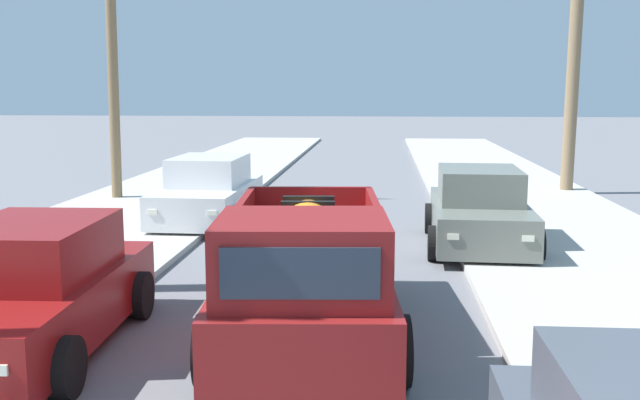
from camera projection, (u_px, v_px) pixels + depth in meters
The scene contains 8 objects.
sidewalk_left at pixel (87, 237), 15.06m from camera, with size 4.67×60.00×0.12m, color #B2AFA8.
sidewalk_right at pixel (575, 246), 14.25m from camera, with size 4.67×60.00×0.12m, color #B2AFA8.
curb_left at pixel (131, 239), 14.98m from camera, with size 0.16×60.00×0.10m, color silver.
curb_right at pixel (526, 246), 14.33m from camera, with size 0.16×60.00×0.10m, color silver.
pickup_truck at pixel (306, 277), 8.93m from camera, with size 2.50×5.34×1.80m.
car_left_near at pixel (479, 211), 14.39m from camera, with size 2.14×4.31×1.54m.
car_right_mid at pixel (209, 193), 16.89m from camera, with size 2.09×4.29×1.54m.
car_left_far at pixel (32, 292), 8.65m from camera, with size 2.14×4.31×1.54m.
Camera 1 is at (1.12, -2.32, 3.08)m, focal length 41.33 mm.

